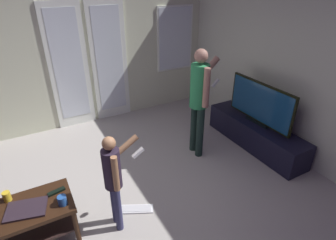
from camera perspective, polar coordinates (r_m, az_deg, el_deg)
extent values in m
cube|color=#A59F98|center=(3.31, -10.86, -19.16)|extent=(5.49, 4.92, 0.02)
cube|color=beige|center=(4.78, -22.37, 14.08)|extent=(5.49, 0.06, 2.81)
cube|color=white|center=(4.85, -19.94, 9.93)|extent=(0.63, 0.02, 2.10)
cube|color=silver|center=(4.82, -20.01, 10.45)|extent=(0.47, 0.01, 1.80)
cube|color=white|center=(4.99, -12.07, 11.48)|extent=(0.63, 0.02, 2.10)
cube|color=silver|center=(4.97, -12.08, 11.99)|extent=(0.47, 0.01, 1.80)
cube|color=white|center=(5.44, 1.48, 16.60)|extent=(0.75, 0.02, 1.19)
cube|color=silver|center=(5.43, 1.56, 16.57)|extent=(0.69, 0.01, 1.13)
cube|color=beige|center=(4.06, 26.64, 11.04)|extent=(0.06, 4.92, 2.81)
cube|color=black|center=(3.04, -27.63, -16.21)|extent=(0.85, 0.52, 0.04)
cube|color=black|center=(3.22, -26.52, -19.73)|extent=(0.77, 0.44, 0.02)
cylinder|color=black|center=(3.02, -18.59, -20.34)|extent=(0.05, 0.05, 0.41)
cylinder|color=black|center=(3.35, -20.28, -14.98)|extent=(0.05, 0.05, 0.41)
cube|color=black|center=(4.47, 17.71, -2.84)|extent=(0.43, 1.72, 0.40)
cube|color=black|center=(4.03, 26.29, -7.91)|extent=(0.36, 0.02, 0.22)
cube|color=black|center=(4.36, 18.12, -0.35)|extent=(0.08, 0.41, 0.04)
cube|color=black|center=(4.23, 18.75, 3.44)|extent=(0.04, 1.17, 0.60)
cube|color=navy|center=(4.21, 18.57, 3.39)|extent=(0.00, 1.12, 0.55)
cylinder|color=#192B25|center=(3.96, 6.67, -2.67)|extent=(0.11, 0.11, 0.77)
cylinder|color=#192B25|center=(4.08, 5.44, -1.60)|extent=(0.11, 0.11, 0.77)
cylinder|color=#2A854D|center=(3.72, 6.57, 7.02)|extent=(0.25, 0.25, 0.60)
sphere|color=#996A5B|center=(3.60, 6.93, 13.14)|extent=(0.18, 0.18, 0.18)
cylinder|color=#996A5B|center=(3.58, 8.02, 6.63)|extent=(0.09, 0.09, 0.53)
cylinder|color=#996A5B|center=(3.92, 7.76, 9.80)|extent=(0.45, 0.11, 0.44)
cube|color=white|center=(4.08, 9.87, 7.62)|extent=(0.12, 0.05, 0.12)
cylinder|color=#343359|center=(2.98, -10.37, -17.90)|extent=(0.08, 0.08, 0.54)
cylinder|color=#343359|center=(3.07, -11.09, -16.45)|extent=(0.08, 0.08, 0.54)
cylinder|color=#2A2030|center=(2.71, -11.64, -9.94)|extent=(0.18, 0.18, 0.42)
sphere|color=#9F6E4B|center=(2.54, -12.26, -4.79)|extent=(0.13, 0.13, 0.13)
cylinder|color=#9F6E4B|center=(2.60, -10.91, -10.99)|extent=(0.06, 0.06, 0.38)
cylinder|color=#9F6E4B|center=(2.77, -9.45, -5.92)|extent=(0.35, 0.07, 0.25)
cube|color=white|center=(2.87, -6.29, -6.81)|extent=(0.14, 0.04, 0.10)
cube|color=white|center=(3.33, -7.10, -17.98)|extent=(0.45, 0.31, 0.02)
cube|color=silver|center=(3.32, -7.11, -17.85)|extent=(0.40, 0.27, 0.00)
cube|color=#281E26|center=(2.99, -27.48, -16.20)|extent=(0.41, 0.33, 0.02)
cylinder|color=gold|center=(3.16, -30.61, -13.57)|extent=(0.07, 0.07, 0.10)
cylinder|color=#234F97|center=(2.89, -21.20, -15.37)|extent=(0.08, 0.08, 0.10)
cube|color=black|center=(3.07, -22.28, -13.64)|extent=(0.18, 0.08, 0.02)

